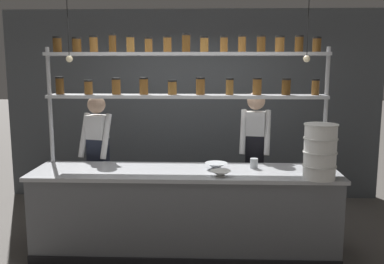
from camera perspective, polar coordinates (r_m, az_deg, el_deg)
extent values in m
plane|color=#5B5651|center=(4.85, -0.94, -15.72)|extent=(40.00, 40.00, 0.00)
cube|color=#4C5156|center=(6.50, 0.04, 3.59)|extent=(5.63, 0.12, 2.83)
cube|color=slate|center=(4.69, -0.95, -10.83)|extent=(3.17, 0.72, 0.88)
cube|color=#B7BABF|center=(4.55, -0.97, -5.37)|extent=(3.23, 0.76, 0.04)
cube|color=black|center=(4.50, -1.21, -17.08)|extent=(3.17, 0.03, 0.10)
cylinder|color=#B7BABF|center=(5.14, -18.14, -1.76)|extent=(0.04, 0.04, 2.22)
cylinder|color=#B7BABF|center=(4.99, 17.17, -2.03)|extent=(0.04, 0.04, 2.22)
cube|color=#B7BABF|center=(4.75, -0.77, 4.78)|extent=(3.07, 0.28, 0.04)
cylinder|color=#513314|center=(5.02, -17.22, 5.83)|extent=(0.09, 0.09, 0.18)
cylinder|color=black|center=(5.02, -17.27, 6.94)|extent=(0.09, 0.09, 0.02)
cylinder|color=brown|center=(4.92, -13.64, 5.71)|extent=(0.09, 0.09, 0.14)
cylinder|color=black|center=(4.92, -13.67, 6.65)|extent=(0.09, 0.09, 0.02)
cylinder|color=brown|center=(4.85, -10.07, 5.92)|extent=(0.10, 0.10, 0.16)
cylinder|color=black|center=(4.84, -10.10, 7.00)|extent=(0.10, 0.10, 0.02)
cylinder|color=brown|center=(4.79, -6.44, 6.00)|extent=(0.10, 0.10, 0.17)
cylinder|color=black|center=(4.79, -6.46, 7.13)|extent=(0.10, 0.10, 0.02)
cylinder|color=brown|center=(4.75, -2.64, 5.85)|extent=(0.10, 0.10, 0.14)
cylinder|color=black|center=(4.75, -2.65, 6.82)|extent=(0.10, 0.10, 0.02)
cylinder|color=brown|center=(4.74, 1.12, 6.03)|extent=(0.10, 0.10, 0.17)
cylinder|color=black|center=(4.73, 1.13, 7.18)|extent=(0.10, 0.10, 0.02)
cylinder|color=brown|center=(4.74, 5.04, 5.95)|extent=(0.08, 0.08, 0.16)
cylinder|color=black|center=(4.74, 5.06, 7.05)|extent=(0.09, 0.09, 0.02)
cylinder|color=brown|center=(4.77, 8.67, 5.93)|extent=(0.10, 0.10, 0.17)
cylinder|color=black|center=(4.76, 8.70, 7.07)|extent=(0.10, 0.10, 0.02)
cylinder|color=#513314|center=(4.81, 12.44, 5.81)|extent=(0.10, 0.10, 0.16)
cylinder|color=black|center=(4.81, 12.48, 6.90)|extent=(0.10, 0.10, 0.02)
cylinder|color=brown|center=(4.88, 16.14, 5.68)|extent=(0.08, 0.08, 0.16)
cylinder|color=black|center=(4.87, 16.18, 6.72)|extent=(0.08, 0.08, 0.02)
cube|color=#B7BABF|center=(4.74, -0.78, 10.36)|extent=(3.07, 0.28, 0.04)
cylinder|color=#513314|center=(5.02, -17.52, 10.95)|extent=(0.10, 0.10, 0.15)
cylinder|color=black|center=(5.02, -17.57, 11.93)|extent=(0.10, 0.10, 0.02)
cylinder|color=#513314|center=(4.95, -15.11, 11.05)|extent=(0.10, 0.10, 0.15)
cylinder|color=black|center=(4.96, -15.15, 12.00)|extent=(0.10, 0.10, 0.02)
cylinder|color=brown|center=(4.90, -12.98, 11.24)|extent=(0.09, 0.09, 0.16)
cylinder|color=black|center=(4.91, -13.02, 12.29)|extent=(0.09, 0.09, 0.02)
cylinder|color=#513314|center=(4.85, -10.55, 11.45)|extent=(0.08, 0.08, 0.18)
cylinder|color=black|center=(4.86, -10.58, 12.63)|extent=(0.08, 0.08, 0.02)
cylinder|color=brown|center=(4.81, -8.21, 11.41)|extent=(0.09, 0.09, 0.16)
cylinder|color=black|center=(4.82, -8.23, 12.48)|extent=(0.09, 0.09, 0.02)
cylinder|color=brown|center=(4.78, -5.81, 11.38)|extent=(0.08, 0.08, 0.14)
cylinder|color=black|center=(4.78, -5.83, 12.35)|extent=(0.09, 0.09, 0.02)
cylinder|color=brown|center=(4.76, -3.29, 11.49)|extent=(0.09, 0.09, 0.16)
cylinder|color=black|center=(4.76, -3.30, 12.55)|extent=(0.09, 0.09, 0.02)
cylinder|color=#513314|center=(4.74, -0.77, 11.66)|extent=(0.09, 0.09, 0.18)
cylinder|color=black|center=(4.75, -0.77, 12.87)|extent=(0.09, 0.09, 0.02)
cylinder|color=brown|center=(4.73, 1.65, 11.49)|extent=(0.09, 0.09, 0.15)
cylinder|color=black|center=(4.74, 1.65, 12.52)|extent=(0.09, 0.09, 0.02)
cylinder|color=brown|center=(4.74, 4.28, 11.49)|extent=(0.08, 0.08, 0.15)
cylinder|color=black|center=(4.74, 4.29, 12.54)|extent=(0.08, 0.08, 0.02)
cylinder|color=brown|center=(4.75, 6.68, 11.50)|extent=(0.08, 0.08, 0.16)
cylinder|color=black|center=(4.75, 6.70, 12.60)|extent=(0.08, 0.08, 0.02)
cylinder|color=#513314|center=(4.77, 9.19, 11.43)|extent=(0.09, 0.09, 0.16)
cylinder|color=black|center=(4.77, 9.22, 12.51)|extent=(0.10, 0.10, 0.02)
cylinder|color=brown|center=(4.80, 11.62, 11.30)|extent=(0.10, 0.10, 0.15)
cylinder|color=black|center=(4.80, 11.65, 12.33)|extent=(0.10, 0.10, 0.02)
cylinder|color=#513314|center=(4.83, 14.09, 11.23)|extent=(0.09, 0.09, 0.16)
cylinder|color=black|center=(4.84, 14.13, 12.29)|extent=(0.09, 0.09, 0.02)
cylinder|color=brown|center=(4.87, 16.30, 11.02)|extent=(0.09, 0.09, 0.14)
cylinder|color=black|center=(4.88, 16.34, 11.97)|extent=(0.09, 0.09, 0.02)
cylinder|color=black|center=(5.45, -12.95, -8.61)|extent=(0.11, 0.11, 0.80)
cylinder|color=black|center=(5.38, -11.45, -8.81)|extent=(0.11, 0.11, 0.80)
cube|color=#232838|center=(5.27, -12.41, -2.74)|extent=(0.26, 0.22, 0.35)
cube|color=white|center=(5.21, -12.53, 0.66)|extent=(0.26, 0.23, 0.28)
sphere|color=tan|center=(5.18, -12.63, 3.59)|extent=(0.21, 0.21, 0.21)
cylinder|color=white|center=(5.25, -14.20, -0.41)|extent=(0.13, 0.26, 0.53)
cylinder|color=white|center=(5.11, -11.40, -0.57)|extent=(0.13, 0.26, 0.53)
cylinder|color=black|center=(5.44, 7.41, -8.39)|extent=(0.11, 0.11, 0.82)
cylinder|color=black|center=(5.43, 9.11, -8.46)|extent=(0.11, 0.11, 0.82)
cube|color=black|center=(5.29, 8.40, -2.33)|extent=(0.24, 0.20, 0.36)
cube|color=white|center=(5.23, 8.48, 1.14)|extent=(0.25, 0.21, 0.29)
sphere|color=tan|center=(5.20, 8.55, 4.13)|extent=(0.22, 0.22, 0.22)
cylinder|color=white|center=(5.20, 6.82, 0.02)|extent=(0.11, 0.26, 0.54)
cylinder|color=white|center=(5.18, 10.02, -0.09)|extent=(0.11, 0.26, 0.54)
cylinder|color=white|center=(4.39, 16.58, -5.18)|extent=(0.31, 0.31, 0.12)
cylinder|color=silver|center=(4.38, 16.62, -4.32)|extent=(0.33, 0.33, 0.01)
cylinder|color=white|center=(4.36, 16.66, -3.45)|extent=(0.31, 0.31, 0.12)
cylinder|color=silver|center=(4.35, 16.70, -2.58)|extent=(0.33, 0.33, 0.01)
cylinder|color=white|center=(4.34, 16.74, -1.70)|extent=(0.31, 0.31, 0.12)
cylinder|color=silver|center=(4.32, 16.78, -0.82)|extent=(0.33, 0.33, 0.01)
cylinder|color=white|center=(4.31, 16.82, 0.07)|extent=(0.31, 0.31, 0.12)
cylinder|color=silver|center=(4.30, 16.86, 0.96)|extent=(0.33, 0.33, 0.01)
cylinder|color=silver|center=(4.31, 3.82, -5.85)|extent=(0.10, 0.10, 0.01)
cone|color=silver|center=(4.31, 3.82, -5.55)|extent=(0.21, 0.21, 0.06)
cylinder|color=silver|center=(4.61, 3.24, -4.87)|extent=(0.11, 0.11, 0.01)
cone|color=silver|center=(4.60, 3.24, -4.54)|extent=(0.24, 0.24, 0.07)
cylinder|color=#B2B7BC|center=(4.68, 8.26, -4.14)|extent=(0.08, 0.08, 0.11)
cylinder|color=black|center=(4.65, -16.23, 13.63)|extent=(0.01, 0.01, 0.70)
sphere|color=#F9E5B2|center=(4.63, -16.04, 9.35)|extent=(0.07, 0.07, 0.07)
cylinder|color=black|center=(4.53, 15.23, 13.80)|extent=(0.01, 0.01, 0.70)
sphere|color=#F9E5B2|center=(4.51, 15.04, 9.40)|extent=(0.07, 0.07, 0.07)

